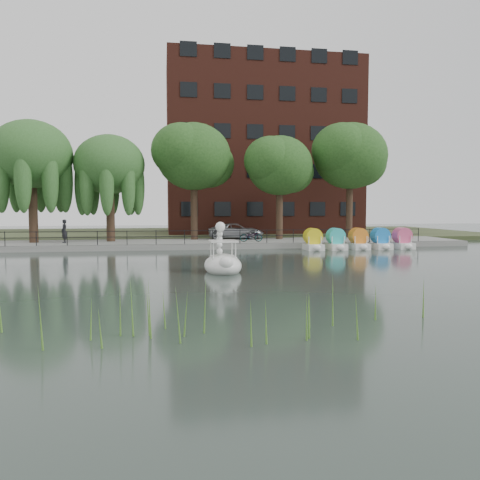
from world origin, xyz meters
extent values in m
plane|color=#3F4D45|center=(0.00, 0.00, 0.00)|extent=(120.00, 120.00, 0.00)
cube|color=gray|center=(0.00, 16.00, 0.20)|extent=(40.00, 6.00, 0.40)
cube|color=gray|center=(0.00, 13.05, 0.20)|extent=(40.00, 0.25, 0.40)
cube|color=#47512D|center=(0.00, 30.00, 0.18)|extent=(60.00, 22.00, 0.36)
cylinder|color=black|center=(0.00, 13.25, 1.35)|extent=(32.00, 0.04, 0.04)
cylinder|color=black|center=(0.00, 13.25, 0.95)|extent=(32.00, 0.04, 0.04)
cylinder|color=black|center=(0.00, 13.25, 0.90)|extent=(0.05, 0.05, 1.00)
cube|color=#4C1E16|center=(7.00, 30.00, 9.36)|extent=(20.00, 10.00, 18.00)
cylinder|color=#473323|center=(-13.00, 16.50, 2.50)|extent=(0.60, 0.60, 4.20)
ellipsoid|color=#3E7435|center=(-13.00, 16.50, 6.91)|extent=(5.88, 5.88, 5.00)
cylinder|color=#473323|center=(-7.50, 17.00, 2.30)|extent=(0.60, 0.60, 3.80)
ellipsoid|color=#3E7435|center=(-7.50, 17.00, 6.29)|extent=(5.32, 5.32, 4.52)
cylinder|color=#473323|center=(-1.00, 18.00, 2.65)|extent=(0.60, 0.60, 4.50)
ellipsoid|color=#396827|center=(-1.00, 18.00, 7.10)|extent=(6.00, 6.00, 5.10)
cylinder|color=#473323|center=(6.00, 17.50, 2.42)|extent=(0.60, 0.60, 4.05)
ellipsoid|color=#396827|center=(6.00, 17.50, 6.43)|extent=(5.40, 5.40, 4.59)
cylinder|color=#473323|center=(12.50, 18.50, 2.76)|extent=(0.60, 0.60, 4.72)
ellipsoid|color=#396827|center=(12.50, 18.50, 7.44)|extent=(6.30, 6.30, 5.36)
imported|color=gray|center=(2.47, 18.08, 1.14)|extent=(2.94, 5.50, 1.47)
imported|color=gray|center=(3.13, 14.87, 0.90)|extent=(0.71, 1.76, 1.00)
imported|color=black|center=(-10.67, 15.70, 1.39)|extent=(0.80, 0.86, 1.98)
ellipsoid|color=white|center=(-0.74, 1.36, 0.30)|extent=(1.74, 2.74, 0.61)
cube|color=white|center=(-0.74, 1.25, 0.61)|extent=(1.12, 1.22, 0.30)
cube|color=white|center=(-0.74, 1.30, 1.45)|extent=(1.27, 1.37, 0.06)
ellipsoid|color=white|center=(-0.73, 0.19, 0.56)|extent=(0.64, 0.50, 0.57)
sphere|color=white|center=(-0.75, 2.27, 2.07)|extent=(0.49, 0.49, 0.49)
cone|color=black|center=(-0.75, 2.59, 2.04)|extent=(0.20, 0.26, 0.20)
cylinder|color=yellow|center=(-0.75, 2.45, 2.05)|extent=(0.26, 0.10, 0.26)
cube|color=white|center=(6.97, 11.53, 0.22)|extent=(1.15, 1.70, 0.44)
cylinder|color=yellow|center=(6.97, 11.63, 0.95)|extent=(0.90, 1.20, 0.90)
cube|color=white|center=(8.67, 11.53, 0.22)|extent=(1.15, 1.70, 0.44)
cylinder|color=#2FBDBA|center=(8.67, 11.63, 0.95)|extent=(0.90, 1.20, 0.90)
cube|color=white|center=(10.37, 11.53, 0.22)|extent=(1.15, 1.70, 0.44)
cylinder|color=orange|center=(10.37, 11.63, 0.95)|extent=(0.90, 1.20, 0.90)
cube|color=white|center=(12.07, 11.53, 0.22)|extent=(1.15, 1.70, 0.44)
cylinder|color=#1F81DF|center=(12.07, 11.63, 0.95)|extent=(0.90, 1.20, 0.90)
cube|color=white|center=(13.77, 11.53, 0.22)|extent=(1.15, 1.70, 0.44)
cylinder|color=#E15182|center=(13.77, 11.63, 0.95)|extent=(0.90, 1.20, 0.90)
camera|label=1|loc=(-3.43, -20.15, 3.01)|focal=35.00mm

